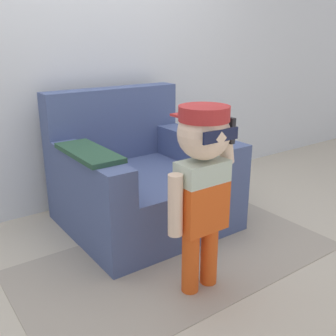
# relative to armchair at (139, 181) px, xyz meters

# --- Properties ---
(ground_plane) EXTENTS (10.00, 10.00, 0.00)m
(ground_plane) POSITION_rel_armchair_xyz_m (-0.17, -0.05, -0.31)
(ground_plane) COLOR #BCB29E
(wall_back) EXTENTS (10.00, 0.05, 2.60)m
(wall_back) POSITION_rel_armchair_xyz_m (-0.17, 0.59, 0.99)
(wall_back) COLOR silver
(wall_back) RESTS_ON ground_plane
(armchair) EXTENTS (1.09, 1.02, 0.94)m
(armchair) POSITION_rel_armchair_xyz_m (0.00, 0.00, 0.00)
(armchair) COLOR #475684
(armchair) RESTS_ON ground_plane
(person_child) EXTENTS (0.41, 0.31, 1.00)m
(person_child) POSITION_rel_armchair_xyz_m (-0.17, -0.89, 0.35)
(person_child) COLOR #E05119
(person_child) RESTS_ON ground_plane
(side_table) EXTENTS (0.32, 0.32, 0.41)m
(side_table) POSITION_rel_armchair_xyz_m (0.76, 0.02, -0.06)
(side_table) COLOR white
(side_table) RESTS_ON ground_plane
(rug) EXTENTS (1.95, 1.02, 0.01)m
(rug) POSITION_rel_armchair_xyz_m (-0.08, -0.60, -0.31)
(rug) COLOR #9E9384
(rug) RESTS_ON ground_plane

